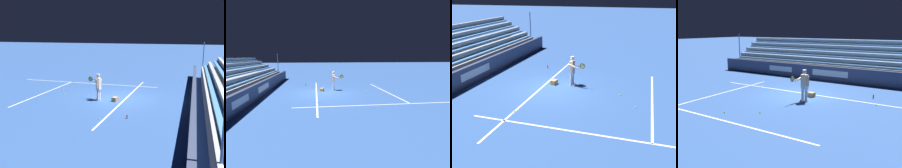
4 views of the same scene
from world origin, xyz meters
TOP-DOWN VIEW (x-y plane):
  - ground_plane at (0.00, 0.00)m, footprint 160.00×160.00m
  - court_baseline_white at (0.00, -0.50)m, footprint 12.00×0.10m
  - court_sideline_white at (4.11, 4.00)m, footprint 0.10×12.00m
  - court_service_line_white at (0.00, 5.50)m, footprint 8.22×0.10m
  - back_wall_sponsor_board at (0.01, -4.75)m, footprint 21.02×0.25m
  - tennis_player at (-0.99, 1.06)m, footprint 0.65×0.97m
  - ball_box_cardboard at (-0.86, -0.01)m, footprint 0.46×0.38m
  - tennis_ball_by_box at (1.14, 4.75)m, footprint 0.07×0.07m
  - tennis_ball_stray_back at (-0.26, 3.88)m, footprint 0.07×0.07m
  - tennis_ball_near_player at (3.21, -0.48)m, footprint 0.07×0.07m
  - tennis_ball_midcourt at (-4.46, -0.27)m, footprint 0.07×0.07m
  - water_bottle at (-3.95, -1.59)m, footprint 0.07×0.07m

SIDE VIEW (x-z plane):
  - ground_plane at x=0.00m, z-range 0.00..0.00m
  - court_baseline_white at x=0.00m, z-range 0.00..0.01m
  - court_sideline_white at x=4.11m, z-range 0.00..0.01m
  - court_service_line_white at x=0.00m, z-range 0.00..0.01m
  - tennis_ball_by_box at x=1.14m, z-range 0.00..0.07m
  - tennis_ball_stray_back at x=-0.26m, z-range 0.00..0.07m
  - tennis_ball_near_player at x=3.21m, z-range 0.00..0.07m
  - tennis_ball_midcourt at x=-4.46m, z-range 0.00..0.07m
  - water_bottle at x=-3.95m, z-range 0.00..0.22m
  - ball_box_cardboard at x=-0.86m, z-range 0.00..0.26m
  - back_wall_sponsor_board at x=0.01m, z-range 0.00..1.10m
  - tennis_player at x=-0.99m, z-range 0.04..1.75m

